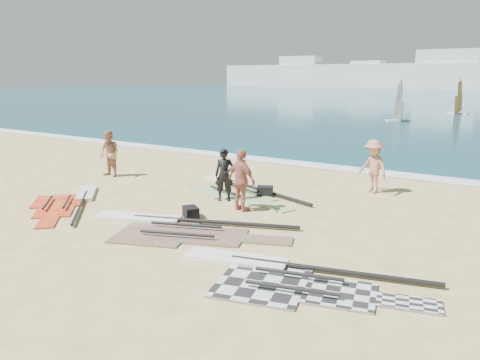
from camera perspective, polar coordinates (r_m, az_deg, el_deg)
The scene contains 15 objects.
ground at distance 12.14m, azimuth -9.71°, elevation -8.20°, with size 300.00×300.00×0.00m, color #E0C583.
surf_line at distance 22.38m, azimuth 12.23°, elevation 1.32°, with size 300.00×1.20×0.04m, color white.
far_town at distance 159.96m, azimuth 25.46°, elevation 11.52°, with size 160.00×8.00×12.00m.
rig_grey at distance 10.40m, azimuth 4.70°, elevation -11.41°, with size 5.84×3.04×0.20m.
rig_green at distance 17.87m, azimuth -0.44°, elevation -1.06°, with size 5.75×3.46×0.20m.
rig_orange at distance 13.61m, azimuth -8.43°, elevation -5.61°, with size 6.29×3.74×0.20m.
rig_red at distance 17.14m, azimuth -19.91°, elevation -2.43°, with size 3.99×4.38×0.19m.
gear_bag_near at distance 16.95m, azimuth 3.07°, elevation -1.37°, with size 0.57×0.42×0.37m, color black.
gear_bag_far at distance 14.47m, azimuth -6.02°, elevation -3.93°, with size 0.57×0.40×0.34m, color black.
person_wetsuit at distance 16.17m, azimuth -1.91°, elevation 0.61°, with size 0.67×0.44×1.83m, color black.
beachgoer_left at distance 20.81m, azimuth -15.64°, elevation 3.09°, with size 0.97×0.76×2.00m, color #AC795C.
beachgoer_mid at distance 17.97m, azimuth 15.92°, elevation 1.61°, with size 1.28×0.74×1.99m, color tan.
beachgoer_back at distance 14.92m, azimuth 0.20°, elevation -0.06°, with size 1.18×0.49×2.01m, color #B46A59.
windsurfer_left at distance 47.28m, azimuth 18.75°, elevation 8.22°, with size 2.14×2.24×3.92m.
windsurfer_centre at distance 58.49m, azimuth 25.07°, elevation 8.47°, with size 2.32×2.73×4.11m.
Camera 1 is at (7.84, -8.22, 4.28)m, focal length 35.00 mm.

